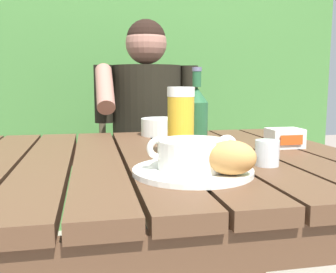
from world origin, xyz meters
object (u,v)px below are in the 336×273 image
Objects in this scene: beer_glass at (181,122)px; butter_tub at (285,138)px; bread_roll at (231,158)px; chair_near_diner at (143,172)px; beer_bottle at (196,117)px; diner_bowl at (162,127)px; table_knife at (235,162)px; serving_plate at (193,171)px; soup_bowl at (193,153)px; water_glass_small at (267,153)px; person_eating at (147,130)px.

butter_tub is (0.34, 0.07, -0.06)m from beer_glass.
bread_roll is at bearing -81.75° from beer_glass.
chair_near_diner is 5.24× the size of beer_glass.
beer_bottle is 0.34m from diner_bowl.
diner_bowl reaches higher than table_knife.
soup_bowl is (0.00, 0.00, 0.04)m from serving_plate.
soup_bowl reaches higher than water_glass_small.
beer_bottle reaches higher than bread_roll.
soup_bowl is (-0.04, -0.96, 0.07)m from person_eating.
table_knife is 1.04× the size of diner_bowl.
person_eating is at bearing 93.82° from beer_bottle.
table_knife is (0.13, 0.08, -0.00)m from serving_plate.
soup_bowl is at bearing -92.41° from person_eating.
serving_plate is 2.61× the size of butter_tub.
bread_roll is at bearing -49.40° from serving_plate.
serving_plate is at bearing -92.41° from person_eating.
beer_bottle reaches higher than chair_near_diner.
table_knife is (0.09, -1.07, 0.27)m from chair_near_diner.
person_eating is 9.91× the size of bread_roll.
soup_bowl is 3.29× the size of water_glass_small.
beer_glass is at bearing 131.79° from table_knife.
beer_glass is (0.02, 0.21, 0.05)m from soup_bowl.
water_glass_small reaches higher than butter_tub.
serving_plate is 1.43× the size of beer_glass.
bread_roll is 1.98× the size of water_glass_small.
serving_plate is at bearing 130.60° from bread_roll.
soup_bowl is at bearing 0.00° from serving_plate.
beer_bottle reaches higher than serving_plate.
butter_tub is (0.30, 0.35, -0.02)m from bread_roll.
serving_plate is (-0.04, -0.96, 0.03)m from person_eating.
beer_glass is 3.01× the size of water_glass_small.
diner_bowl is at bearing 133.65° from butter_tub.
chair_near_diner is 1.02m from beer_glass.
serving_plate is 0.23m from beer_glass.
diner_bowl is (-0.02, 0.68, -0.02)m from bread_roll.
soup_bowl is 1.34× the size of diner_bowl.
bread_roll reaches higher than diner_bowl.
soup_bowl is 0.21m from beer_glass.
beer_glass reaches higher than soup_bowl.
beer_bottle is at bearing 72.98° from serving_plate.
chair_near_diner is 0.32m from person_eating.
chair_near_diner is 3.67× the size of serving_plate.
bread_roll is 0.46m from butter_tub.
person_eating is at bearing 87.59° from serving_plate.
bread_roll reaches higher than serving_plate.
water_glass_small is 0.29m from butter_tub.
person_eating is 7.69× the size of table_knife.
person_eating is 0.69m from beer_bottle.
person_eating reaches higher than beer_glass.
table_knife is at bearing -48.21° from beer_glass.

